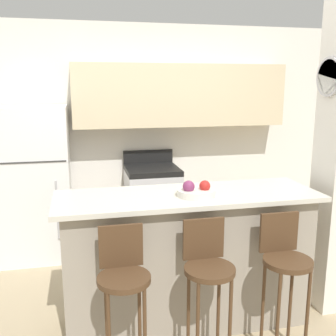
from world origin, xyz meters
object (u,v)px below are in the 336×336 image
(stove_range, at_px, (152,204))
(bar_stool_right, at_px, (285,264))
(bar_stool_mid, at_px, (208,272))
(bar_stool_left, at_px, (123,281))
(fruit_bowl, at_px, (196,191))
(refrigerator, at_px, (36,183))

(stove_range, height_order, bar_stool_right, stove_range)
(stove_range, xyz_separation_m, bar_stool_mid, (-0.03, -2.15, 0.19))
(stove_range, bearing_deg, bar_stool_right, -76.44)
(bar_stool_left, bearing_deg, bar_stool_mid, 0.00)
(bar_stool_mid, bearing_deg, fruit_bowl, 84.97)
(fruit_bowl, bearing_deg, stove_range, 90.19)
(stove_range, xyz_separation_m, bar_stool_left, (-0.58, -2.15, 0.19))
(fruit_bowl, bearing_deg, bar_stool_left, -144.91)
(bar_stool_right, bearing_deg, stove_range, 103.56)
(refrigerator, xyz_separation_m, bar_stool_right, (1.81, -2.07, -0.16))
(refrigerator, height_order, stove_range, refrigerator)
(bar_stool_right, bearing_deg, bar_stool_mid, 180.00)
(stove_range, distance_m, bar_stool_mid, 2.16)
(refrigerator, height_order, bar_stool_left, refrigerator)
(stove_range, distance_m, bar_stool_right, 2.22)
(refrigerator, bearing_deg, bar_stool_left, -71.06)
(stove_range, distance_m, bar_stool_left, 2.23)
(bar_stool_right, distance_m, fruit_bowl, 0.79)
(bar_stool_mid, relative_size, fruit_bowl, 3.52)
(refrigerator, bearing_deg, bar_stool_right, -48.93)
(fruit_bowl, bearing_deg, bar_stool_mid, -95.03)
(bar_stool_left, relative_size, bar_stool_mid, 1.00)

